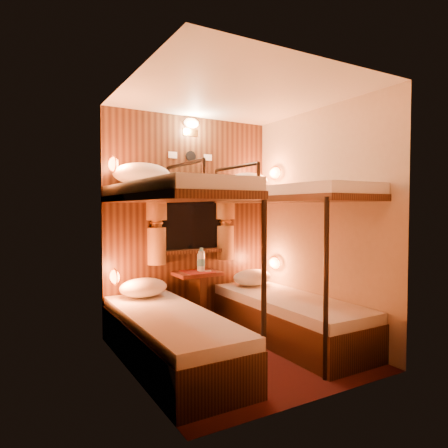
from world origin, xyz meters
TOP-DOWN VIEW (x-y plane):
  - floor at (0.00, 0.00)m, footprint 2.10×2.10m
  - ceiling at (0.00, 0.00)m, footprint 2.10×2.10m
  - wall_back at (0.00, 1.05)m, footprint 2.40×0.00m
  - wall_front at (0.00, -1.05)m, footprint 2.40×0.00m
  - wall_left at (-1.00, 0.00)m, footprint 0.00×2.40m
  - wall_right at (1.00, 0.00)m, footprint 0.00×2.40m
  - back_panel at (0.00, 1.04)m, footprint 2.00×0.03m
  - bunk_left at (-0.65, 0.07)m, footprint 0.72×1.90m
  - bunk_right at (0.65, 0.07)m, footprint 0.72×1.90m
  - window at (0.00, 1.00)m, footprint 1.00×0.12m
  - curtains at (0.00, 0.97)m, footprint 1.10×0.22m
  - back_fixtures at (0.00, 1.00)m, footprint 0.54×0.09m
  - reading_lamps at (-0.00, 0.70)m, footprint 2.00×0.20m
  - table at (0.00, 0.85)m, footprint 0.50×0.34m
  - bottle_left at (0.05, 0.88)m, footprint 0.07×0.07m
  - bottle_right at (0.05, 0.85)m, footprint 0.08×0.08m
  - sachet_a at (0.12, 0.82)m, footprint 0.09×0.08m
  - sachet_b at (0.06, 0.88)m, footprint 0.10×0.09m
  - pillow_lower_left at (-0.65, 0.77)m, footprint 0.49×0.35m
  - pillow_lower_right at (0.65, 0.72)m, footprint 0.48×0.34m
  - pillow_upper_left at (-0.65, 0.79)m, footprint 0.59×0.42m
  - pillow_upper_right at (0.65, 0.80)m, footprint 0.48×0.35m

SIDE VIEW (x-z plane):
  - floor at x=0.00m, z-range 0.00..0.00m
  - table at x=0.00m, z-range 0.09..0.74m
  - pillow_lower_right at x=0.65m, z-range 0.46..0.64m
  - pillow_lower_left at x=-0.65m, z-range 0.46..0.65m
  - bunk_left at x=-0.65m, z-range -0.35..1.47m
  - bunk_right at x=0.65m, z-range -0.35..1.47m
  - sachet_a at x=0.12m, z-range 0.65..0.66m
  - sachet_b at x=0.06m, z-range 0.65..0.66m
  - bottle_left at x=0.05m, z-range 0.63..0.87m
  - bottle_right at x=0.05m, z-range 0.63..0.90m
  - window at x=0.00m, z-range 0.79..1.58m
  - wall_back at x=0.00m, z-range 0.00..2.40m
  - wall_front at x=0.00m, z-range 0.00..2.40m
  - wall_left at x=-1.00m, z-range 0.00..2.40m
  - wall_right at x=1.00m, z-range 0.00..2.40m
  - back_panel at x=0.00m, z-range 0.00..2.40m
  - reading_lamps at x=0.00m, z-range 0.62..1.86m
  - curtains at x=0.00m, z-range 0.76..1.76m
  - pillow_upper_right at x=0.65m, z-range 1.59..1.78m
  - pillow_upper_left at x=-0.65m, z-range 1.59..1.82m
  - back_fixtures at x=0.00m, z-range 2.00..2.49m
  - ceiling at x=0.00m, z-range 2.40..2.40m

